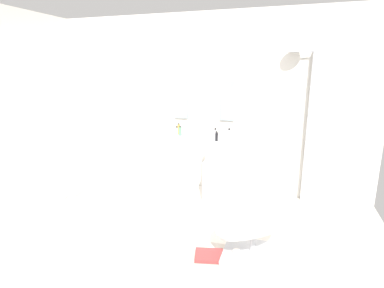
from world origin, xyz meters
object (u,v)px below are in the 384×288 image
(soap_bottle_amber, at_px, (179,129))
(pedestal_sink_right, at_px, (220,170))
(shower_column, at_px, (311,125))
(coffee_mug, at_px, (236,254))
(soap_bottle_black, at_px, (217,137))
(soap_bottle_clear, at_px, (177,131))
(lounge_chair, at_px, (254,225))
(pedestal_sink_left, at_px, (172,165))
(soap_bottle_grey, at_px, (215,135))
(magazine_red, at_px, (209,256))
(towel_rack, at_px, (65,162))
(soap_bottle_white, at_px, (229,135))
(soap_bottle_green, at_px, (180,131))

(soap_bottle_amber, bearing_deg, pedestal_sink_right, -11.83)
(shower_column, height_order, coffee_mug, shower_column)
(soap_bottle_amber, bearing_deg, soap_bottle_black, -21.59)
(soap_bottle_clear, bearing_deg, lounge_chair, -46.62)
(soap_bottle_amber, bearing_deg, pedestal_sink_left, -112.36)
(soap_bottle_grey, bearing_deg, magazine_red, -78.41)
(towel_rack, distance_m, soap_bottle_clear, 1.57)
(pedestal_sink_left, distance_m, pedestal_sink_right, 0.71)
(soap_bottle_black, xyz_separation_m, soap_bottle_white, (0.16, 0.04, 0.02))
(soap_bottle_white, bearing_deg, pedestal_sink_left, 174.99)
(soap_bottle_grey, distance_m, soap_bottle_white, 0.18)
(magazine_red, distance_m, soap_bottle_grey, 1.61)
(lounge_chair, relative_size, soap_bottle_amber, 6.37)
(soap_bottle_amber, height_order, soap_bottle_white, soap_bottle_white)
(magazine_red, distance_m, coffee_mug, 0.27)
(shower_column, xyz_separation_m, magazine_red, (-0.94, -1.73, -1.05))
(shower_column, xyz_separation_m, coffee_mug, (-0.68, -1.65, -1.03))
(pedestal_sink_right, relative_size, soap_bottle_amber, 5.82)
(lounge_chair, distance_m, coffee_mug, 0.34)
(coffee_mug, bearing_deg, pedestal_sink_right, 109.61)
(soap_bottle_black, height_order, soap_bottle_grey, soap_bottle_grey)
(towel_rack, bearing_deg, soap_bottle_grey, 22.26)
(lounge_chair, height_order, magazine_red, lounge_chair)
(soap_bottle_clear, relative_size, soap_bottle_white, 0.70)
(lounge_chair, distance_m, soap_bottle_grey, 1.46)
(soap_bottle_green, height_order, soap_bottle_grey, soap_bottle_grey)
(magazine_red, bearing_deg, soap_bottle_clear, 107.69)
(towel_rack, bearing_deg, shower_column, 21.41)
(shower_column, relative_size, towel_rack, 2.16)
(soap_bottle_clear, bearing_deg, soap_bottle_black, -20.22)
(shower_column, height_order, towel_rack, shower_column)
(soap_bottle_clear, bearing_deg, soap_bottle_white, -14.16)
(pedestal_sink_left, height_order, shower_column, shower_column)
(towel_rack, relative_size, magazine_red, 3.47)
(pedestal_sink_right, distance_m, coffee_mug, 1.44)
(coffee_mug, distance_m, soap_bottle_clear, 2.05)
(lounge_chair, height_order, soap_bottle_white, soap_bottle_white)
(pedestal_sink_right, bearing_deg, soap_bottle_black, -106.34)
(soap_bottle_black, bearing_deg, soap_bottle_amber, 158.41)
(pedestal_sink_right, distance_m, soap_bottle_clear, 0.85)
(pedestal_sink_left, height_order, soap_bottle_clear, soap_bottle_clear)
(soap_bottle_green, xyz_separation_m, soap_bottle_white, (0.74, -0.14, 0.02))
(pedestal_sink_left, distance_m, soap_bottle_white, 0.99)
(soap_bottle_green, bearing_deg, soap_bottle_grey, -16.24)
(shower_column, relative_size, soap_bottle_clear, 17.03)
(soap_bottle_white, bearing_deg, soap_bottle_grey, -173.27)
(soap_bottle_amber, bearing_deg, soap_bottle_grey, -21.12)
(pedestal_sink_right, bearing_deg, coffee_mug, -70.39)
(soap_bottle_black, relative_size, soap_bottle_grey, 0.77)
(pedestal_sink_left, bearing_deg, lounge_chair, -43.21)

